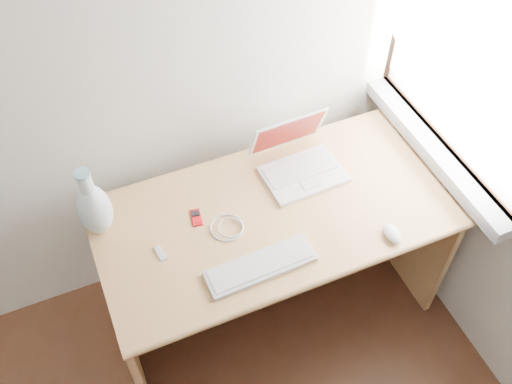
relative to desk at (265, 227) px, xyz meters
name	(u,v)px	position (x,y,z in m)	size (l,w,h in m)	color
window	(471,49)	(0.74, -0.08, 0.75)	(0.11, 0.99, 1.10)	white
desk	(265,227)	(0.00, 0.00, 0.00)	(1.39, 0.70, 0.74)	tan
laptop	(299,160)	(0.18, 0.08, 0.26)	(0.33, 0.28, 0.22)	white
external_keyboard	(260,266)	(-0.15, -0.30, 0.22)	(0.41, 0.13, 0.02)	silver
mouse	(392,234)	(0.35, -0.37, 0.23)	(0.06, 0.10, 0.03)	white
ipod	(196,218)	(-0.29, 0.00, 0.21)	(0.05, 0.09, 0.01)	#B40C12
cable_coil	(227,228)	(-0.20, -0.09, 0.21)	(0.13, 0.13, 0.01)	silver
remote	(161,253)	(-0.47, -0.10, 0.21)	(0.03, 0.07, 0.01)	silver
vase	(94,208)	(-0.64, 0.09, 0.34)	(0.13, 0.13, 0.32)	white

